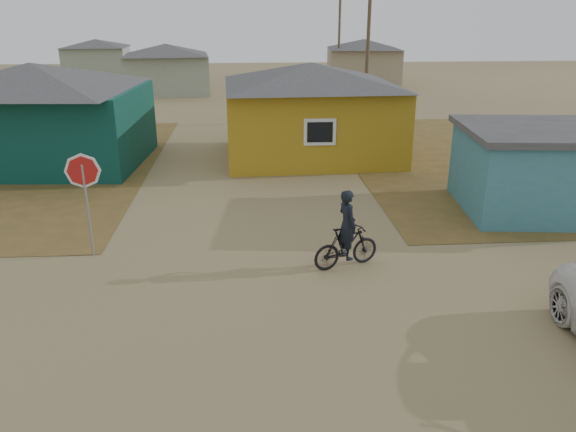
# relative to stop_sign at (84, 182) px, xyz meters

# --- Properties ---
(ground) EXTENTS (120.00, 120.00, 0.00)m
(ground) POSITION_rel_stop_sign_xyz_m (4.19, -4.01, -1.94)
(ground) COLOR #8C7950
(house_teal) EXTENTS (8.93, 7.08, 4.00)m
(house_teal) POSITION_rel_stop_sign_xyz_m (-4.31, 9.49, 0.11)
(house_teal) COLOR #0A3830
(house_teal) RESTS_ON ground
(house_yellow) EXTENTS (7.72, 6.76, 3.90)m
(house_yellow) POSITION_rel_stop_sign_xyz_m (6.69, 9.99, 0.06)
(house_yellow) COLOR #AC871A
(house_yellow) RESTS_ON ground
(shed_turquoise) EXTENTS (6.71, 4.93, 2.60)m
(shed_turquoise) POSITION_rel_stop_sign_xyz_m (13.69, 2.49, -0.63)
(shed_turquoise) COLOR teal
(shed_turquoise) RESTS_ON ground
(house_pale_west) EXTENTS (7.04, 6.15, 3.60)m
(house_pale_west) POSITION_rel_stop_sign_xyz_m (-1.81, 29.99, -0.09)
(house_pale_west) COLOR gray
(house_pale_west) RESTS_ON ground
(house_beige_east) EXTENTS (6.95, 6.05, 3.60)m
(house_beige_east) POSITION_rel_stop_sign_xyz_m (14.19, 35.99, -0.09)
(house_beige_east) COLOR gray
(house_beige_east) RESTS_ON ground
(house_pale_north) EXTENTS (6.28, 5.81, 3.40)m
(house_pale_north) POSITION_rel_stop_sign_xyz_m (-9.81, 41.99, -0.19)
(house_pale_north) COLOR gray
(house_pale_north) RESTS_ON ground
(utility_pole_near) EXTENTS (1.40, 0.20, 8.00)m
(utility_pole_near) POSITION_rel_stop_sign_xyz_m (10.69, 17.99, 2.20)
(utility_pole_near) COLOR brown
(utility_pole_near) RESTS_ON ground
(utility_pole_far) EXTENTS (1.40, 0.20, 8.00)m
(utility_pole_far) POSITION_rel_stop_sign_xyz_m (11.69, 33.99, 2.20)
(utility_pole_far) COLOR brown
(utility_pole_far) RESTS_ON ground
(stop_sign) EXTENTS (0.84, 0.31, 2.66)m
(stop_sign) POSITION_rel_stop_sign_xyz_m (0.00, 0.00, 0.00)
(stop_sign) COLOR gray
(stop_sign) RESTS_ON ground
(cyclist) EXTENTS (1.79, 1.06, 1.95)m
(cyclist) POSITION_rel_stop_sign_xyz_m (6.31, -1.16, -1.23)
(cyclist) COLOR black
(cyclist) RESTS_ON ground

